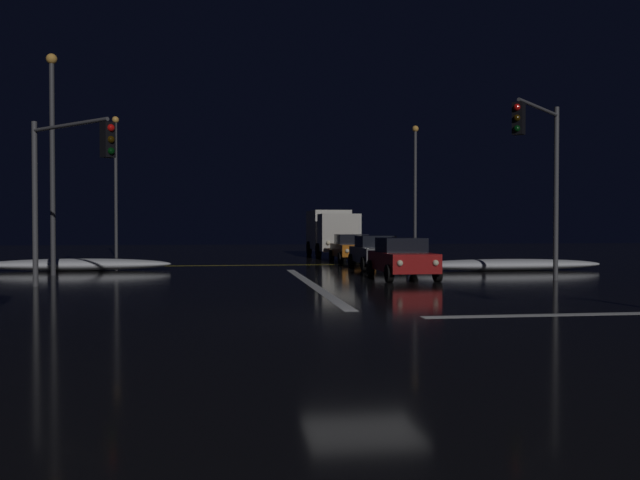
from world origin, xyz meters
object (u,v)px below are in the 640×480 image
(sedan_red, at_px, (402,258))
(sedan_gray, at_px, (376,252))
(streetlamp_left_far, at_px, (116,176))
(streetlamp_left_near, at_px, (52,148))
(traffic_signal_ne, at_px, (542,158))
(sedan_orange, at_px, (352,248))
(traffic_signal_nw, at_px, (66,169))
(box_truck, at_px, (331,231))
(streetlamp_right_far, at_px, (415,181))

(sedan_red, bearing_deg, sedan_gray, 86.71)
(streetlamp_left_far, xyz_separation_m, streetlamp_left_near, (0.00, -16.00, -0.02))
(traffic_signal_ne, bearing_deg, streetlamp_left_near, 160.64)
(sedan_orange, height_order, streetlamp_left_far, streetlamp_left_far)
(traffic_signal_ne, relative_size, traffic_signal_nw, 1.17)
(sedan_red, relative_size, streetlamp_left_near, 0.48)
(sedan_gray, xyz_separation_m, box_truck, (-0.13, 12.93, 0.91))
(sedan_gray, distance_m, streetlamp_right_far, 15.45)
(box_truck, bearing_deg, streetlamp_right_far, 6.54)
(streetlamp_left_near, bearing_deg, traffic_signal_nw, -72.93)
(streetlamp_right_far, bearing_deg, sedan_gray, -113.27)
(sedan_gray, distance_m, sedan_orange, 5.69)
(sedan_gray, relative_size, streetlamp_left_near, 0.48)
(sedan_red, relative_size, streetlamp_left_far, 0.48)
(traffic_signal_ne, bearing_deg, streetlamp_right_far, 85.26)
(sedan_gray, xyz_separation_m, traffic_signal_ne, (4.00, -8.74, 3.63))
(sedan_orange, distance_m, streetlamp_left_near, 16.75)
(sedan_orange, xyz_separation_m, streetlamp_right_far, (5.94, 7.93, 4.35))
(sedan_gray, relative_size, traffic_signal_ne, 0.67)
(sedan_red, bearing_deg, streetlamp_left_near, 164.92)
(sedan_red, relative_size, streetlamp_right_far, 0.49)
(streetlamp_right_far, bearing_deg, box_truck, -173.46)
(box_truck, bearing_deg, sedan_gray, -89.43)
(box_truck, relative_size, streetlamp_left_far, 0.91)
(sedan_red, xyz_separation_m, traffic_signal_nw, (-11.74, -2.80, 3.02))
(streetlamp_right_far, bearing_deg, sedan_orange, -126.86)
(sedan_orange, relative_size, traffic_signal_ne, 0.67)
(sedan_red, height_order, streetlamp_left_near, streetlamp_left_near)
(streetlamp_left_near, height_order, streetlamp_right_far, streetlamp_left_near)
(sedan_red, relative_size, traffic_signal_nw, 0.79)
(box_truck, xyz_separation_m, streetlamp_right_far, (5.98, 0.69, 3.44))
(box_truck, bearing_deg, traffic_signal_nw, -118.74)
(sedan_gray, height_order, sedan_orange, same)
(box_truck, height_order, traffic_signal_ne, traffic_signal_ne)
(sedan_orange, height_order, streetlamp_left_near, streetlamp_left_near)
(sedan_orange, relative_size, streetlamp_left_near, 0.48)
(streetlamp_left_near, distance_m, streetlamp_right_far, 25.56)
(traffic_signal_ne, distance_m, streetlamp_left_far, 28.76)
(streetlamp_left_near, bearing_deg, streetlamp_right_far, 38.75)
(traffic_signal_ne, relative_size, streetlamp_left_near, 0.71)
(sedan_orange, height_order, traffic_signal_nw, traffic_signal_nw)
(streetlamp_right_far, bearing_deg, traffic_signal_nw, -128.57)
(sedan_gray, distance_m, box_truck, 12.96)
(sedan_red, xyz_separation_m, streetlamp_right_far, (6.20, 19.70, 4.35))
(sedan_red, height_order, streetlamp_left_far, streetlamp_left_far)
(box_truck, height_order, streetlamp_left_far, streetlamp_left_far)
(sedan_red, bearing_deg, traffic_signal_ne, -31.37)
(sedan_orange, xyz_separation_m, streetlamp_left_near, (-13.99, -8.07, 4.42))
(traffic_signal_nw, distance_m, streetlamp_right_far, 28.80)
(streetlamp_left_near, bearing_deg, sedan_orange, 29.98)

